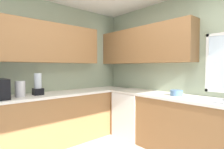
{
  "coord_description": "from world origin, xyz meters",
  "views": [
    {
      "loc": [
        1.41,
        -1.18,
        1.36
      ],
      "look_at": [
        -0.67,
        0.66,
        1.25
      ],
      "focal_mm": 28.55,
      "sensor_mm": 36.0,
      "label": 1
    }
  ],
  "objects_px": {
    "kettle": "(20,89)",
    "blender_appliance": "(38,85)",
    "dishwasher": "(133,114)",
    "bowl": "(176,93)"
  },
  "relations": [
    {
      "from": "kettle",
      "to": "bowl",
      "type": "bearing_deg",
      "value": 51.16
    },
    {
      "from": "bowl",
      "to": "kettle",
      "type": "bearing_deg",
      "value": -128.84
    },
    {
      "from": "blender_appliance",
      "to": "bowl",
      "type": "bearing_deg",
      "value": 46.39
    },
    {
      "from": "blender_appliance",
      "to": "kettle",
      "type": "bearing_deg",
      "value": -85.85
    },
    {
      "from": "kettle",
      "to": "blender_appliance",
      "type": "relative_size",
      "value": 0.68
    },
    {
      "from": "kettle",
      "to": "blender_appliance",
      "type": "bearing_deg",
      "value": 94.15
    },
    {
      "from": "dishwasher",
      "to": "bowl",
      "type": "height_order",
      "value": "bowl"
    },
    {
      "from": "dishwasher",
      "to": "blender_appliance",
      "type": "height_order",
      "value": "blender_appliance"
    },
    {
      "from": "dishwasher",
      "to": "kettle",
      "type": "xyz_separation_m",
      "value": [
        -0.64,
        -1.89,
        0.6
      ]
    },
    {
      "from": "dishwasher",
      "to": "kettle",
      "type": "distance_m",
      "value": 2.08
    }
  ]
}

